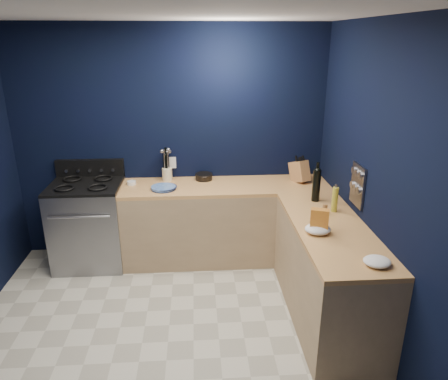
{
  "coord_description": "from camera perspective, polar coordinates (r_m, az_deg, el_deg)",
  "views": [
    {
      "loc": [
        0.28,
        -2.91,
        2.45
      ],
      "look_at": [
        0.55,
        1.0,
        1.0
      ],
      "focal_mm": 33.39,
      "sensor_mm": 36.0,
      "label": 1
    }
  ],
  "objects": [
    {
      "name": "spice_jar_far",
      "position": [
        3.81,
        12.58,
        -3.38
      ],
      "size": [
        0.06,
        0.06,
        0.1
      ],
      "primitive_type": "cylinder",
      "rotation": [
        0.0,
        0.0,
        0.22
      ],
      "color": "olive",
      "rests_on": "top_right"
    },
    {
      "name": "gas_range",
      "position": [
        4.91,
        -17.91,
        -4.63
      ],
      "size": [
        0.76,
        0.66,
        0.92
      ],
      "primitive_type": "cube",
      "color": "gray",
      "rests_on": "floor"
    },
    {
      "name": "ramekin",
      "position": [
        4.74,
        -12.55,
        0.97
      ],
      "size": [
        0.11,
        0.11,
        0.04
      ],
      "primitive_type": "cylinder",
      "rotation": [
        0.0,
        0.0,
        -0.17
      ],
      "color": "white",
      "rests_on": "top_back"
    },
    {
      "name": "backguard",
      "position": [
        4.99,
        -17.85,
        2.88
      ],
      "size": [
        0.76,
        0.06,
        0.2
      ],
      "primitive_type": "cube",
      "color": "black",
      "rests_on": "gas_range"
    },
    {
      "name": "wall_outlet",
      "position": [
        4.85,
        -7.12,
        3.75
      ],
      "size": [
        0.09,
        0.02,
        0.13
      ],
      "primitive_type": "cube",
      "color": "white",
      "rests_on": "wall_back"
    },
    {
      "name": "spice_panel",
      "position": [
        3.96,
        17.84,
        0.6
      ],
      "size": [
        0.02,
        0.28,
        0.38
      ],
      "primitive_type": "cube",
      "color": "gray",
      "rests_on": "wall_right"
    },
    {
      "name": "utensil_crock",
      "position": [
        4.79,
        -7.78,
        2.16
      ],
      "size": [
        0.15,
        0.15,
        0.14
      ],
      "primitive_type": "cylinder",
      "rotation": [
        0.0,
        0.0,
        -0.43
      ],
      "color": "beige",
      "rests_on": "top_back"
    },
    {
      "name": "cab_back",
      "position": [
        4.8,
        0.24,
        -4.58
      ],
      "size": [
        2.3,
        0.63,
        0.86
      ],
      "primitive_type": "cube",
      "color": "tan",
      "rests_on": "floor"
    },
    {
      "name": "oven_door",
      "position": [
        4.64,
        -18.76,
        -6.37
      ],
      "size": [
        0.59,
        0.02,
        0.42
      ],
      "primitive_type": "cube",
      "color": "black",
      "rests_on": "gas_range"
    },
    {
      "name": "towel_end",
      "position": [
        3.22,
        20.23,
        -9.17
      ],
      "size": [
        0.22,
        0.2,
        0.06
      ],
      "primitive_type": "ellipsoid",
      "rotation": [
        0.0,
        0.0,
        -0.11
      ],
      "color": "white",
      "rests_on": "top_right"
    },
    {
      "name": "knife_block",
      "position": [
        4.78,
        10.3,
        2.51
      ],
      "size": [
        0.23,
        0.3,
        0.29
      ],
      "primitive_type": "cube",
      "rotation": [
        -0.31,
        0.0,
        0.45
      ],
      "color": "#9B6839",
      "rests_on": "top_back"
    },
    {
      "name": "wine_bottle_right",
      "position": [
        4.22,
        12.53,
        0.6
      ],
      "size": [
        0.09,
        0.09,
        0.32
      ],
      "primitive_type": "cylinder",
      "rotation": [
        0.0,
        0.0,
        -0.21
      ],
      "color": "black",
      "rests_on": "top_right"
    },
    {
      "name": "top_right",
      "position": [
        3.74,
        14.5,
        -5.19
      ],
      "size": [
        0.63,
        1.67,
        0.04
      ],
      "primitive_type": "cube",
      "color": "#9B6432",
      "rests_on": "cab_right"
    },
    {
      "name": "plate_stack",
      "position": [
        4.53,
        -8.29,
        0.3
      ],
      "size": [
        0.31,
        0.31,
        0.03
      ],
      "primitive_type": "cylinder",
      "rotation": [
        0.0,
        0.0,
        0.21
      ],
      "color": "#314892",
      "rests_on": "top_back"
    },
    {
      "name": "wine_bottle_back",
      "position": [
        4.8,
        -7.9,
        3.12
      ],
      "size": [
        0.09,
        0.09,
        0.3
      ],
      "primitive_type": "cylinder",
      "rotation": [
        0.0,
        0.0,
        -0.36
      ],
      "color": "black",
      "rests_on": "top_back"
    },
    {
      "name": "oil_bottle",
      "position": [
        4.02,
        14.93,
        -1.26
      ],
      "size": [
        0.06,
        0.06,
        0.24
      ],
      "primitive_type": "cylinder",
      "rotation": [
        0.0,
        0.0,
        -0.01
      ],
      "color": "#A9A32C",
      "rests_on": "top_right"
    },
    {
      "name": "spice_jar_near",
      "position": [
        3.96,
        13.63,
        -2.55
      ],
      "size": [
        0.05,
        0.05,
        0.1
      ],
      "primitive_type": "cylinder",
      "rotation": [
        0.0,
        0.0,
        -0.09
      ],
      "color": "olive",
      "rests_on": "top_right"
    },
    {
      "name": "top_back",
      "position": [
        4.63,
        0.24,
        0.48
      ],
      "size": [
        2.3,
        0.63,
        0.04
      ],
      "primitive_type": "cube",
      "color": "#9B6432",
      "rests_on": "cab_back"
    },
    {
      "name": "lemon_basket",
      "position": [
        4.78,
        -2.78,
        1.84
      ],
      "size": [
        0.23,
        0.23,
        0.07
      ],
      "primitive_type": "cylinder",
      "rotation": [
        0.0,
        0.0,
        0.21
      ],
      "color": "black",
      "rests_on": "top_back"
    },
    {
      "name": "wall_right",
      "position": [
        3.46,
        21.66,
        -0.58
      ],
      "size": [
        0.02,
        3.5,
        2.6
      ],
      "primitive_type": "cube",
      "color": "black",
      "rests_on": "ground"
    },
    {
      "name": "wall_back",
      "position": [
        4.81,
        -7.22,
        6.33
      ],
      "size": [
        3.5,
        0.02,
        2.6
      ],
      "primitive_type": "cube",
      "color": "black",
      "rests_on": "ground"
    },
    {
      "name": "crouton_bag",
      "position": [
        3.54,
        12.93,
        -4.23
      ],
      "size": [
        0.16,
        0.12,
        0.22
      ],
      "primitive_type": "cube",
      "rotation": [
        0.0,
        0.0,
        -0.35
      ],
      "color": "#A91626",
      "rests_on": "top_right"
    },
    {
      "name": "floor",
      "position": [
        3.82,
        -7.68,
        -20.01
      ],
      "size": [
        3.5,
        3.5,
        0.02
      ],
      "primitive_type": "cube",
      "color": "beige",
      "rests_on": "ground"
    },
    {
      "name": "towel_front",
      "position": [
        3.57,
        12.73,
        -5.24
      ],
      "size": [
        0.27,
        0.25,
        0.08
      ],
      "primitive_type": "ellipsoid",
      "rotation": [
        0.0,
        0.0,
        -0.36
      ],
      "color": "white",
      "rests_on": "top_right"
    },
    {
      "name": "cooktop",
      "position": [
        4.74,
        -18.52,
        0.59
      ],
      "size": [
        0.76,
        0.66,
        0.03
      ],
      "primitive_type": "cube",
      "color": "black",
      "rests_on": "gas_range"
    },
    {
      "name": "cab_right",
      "position": [
        3.95,
        13.92,
        -11.1
      ],
      "size": [
        0.63,
        1.67,
        0.86
      ],
      "primitive_type": "cube",
      "color": "tan",
      "rests_on": "floor"
    },
    {
      "name": "ceiling",
      "position": [
        2.93,
        -10.27,
        23.17
      ],
      "size": [
        3.5,
        3.5,
        0.02
      ],
      "primitive_type": "cube",
      "color": "silver",
      "rests_on": "ground"
    }
  ]
}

